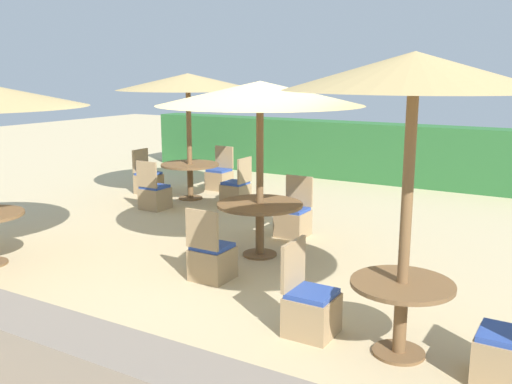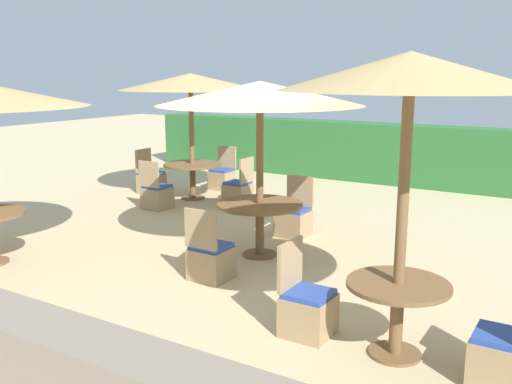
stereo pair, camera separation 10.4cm
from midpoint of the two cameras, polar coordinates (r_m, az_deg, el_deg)
ground_plane at (r=7.69m, az=-2.69°, el=-7.39°), size 40.00×40.00×0.00m
hedge_row at (r=13.49m, az=13.11°, el=3.74°), size 13.00×0.70×1.37m
stone_border at (r=5.41m, az=-22.32°, el=-13.96°), size 10.00×0.56×0.53m
parasol_front_right at (r=4.98m, az=14.96°, el=11.39°), size 2.21×2.21×2.71m
round_table_front_right at (r=5.38m, az=13.79°, el=-10.48°), size 0.93×0.93×0.70m
patio_chair_front_right_west at (r=5.74m, az=4.91°, el=-11.56°), size 0.46×0.46×0.93m
patio_chair_front_right_east at (r=5.30m, az=23.27°, el=-14.65°), size 0.46×0.46×0.93m
parasol_back_left at (r=11.42m, az=-7.09°, el=10.85°), size 2.80×2.80×2.51m
round_table_back_left at (r=11.58m, az=-6.87°, el=2.16°), size 1.17×1.17×0.72m
patio_chair_back_left_east at (r=11.08m, az=-2.26°, el=0.08°), size 0.46×0.46×0.93m
patio_chair_back_left_north at (r=12.53m, az=-3.90°, el=1.46°), size 0.46×0.46×0.93m
patio_chair_back_left_south at (r=10.88m, az=-10.40°, el=-0.33°), size 0.46×0.46×0.93m
patio_chair_back_left_west at (r=12.32m, az=-10.98°, el=1.09°), size 0.46×0.46×0.93m
parasol_center at (r=7.70m, az=0.01°, el=9.78°), size 2.80×2.80×2.42m
round_table_center at (r=7.93m, az=0.01°, el=-2.10°), size 1.20×1.20×0.76m
patio_chair_center_south at (r=7.15m, az=-4.87°, el=-6.71°), size 0.46×0.46×0.93m
patio_chair_center_north at (r=8.99m, az=3.42°, el=-2.76°), size 0.46×0.46×0.93m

